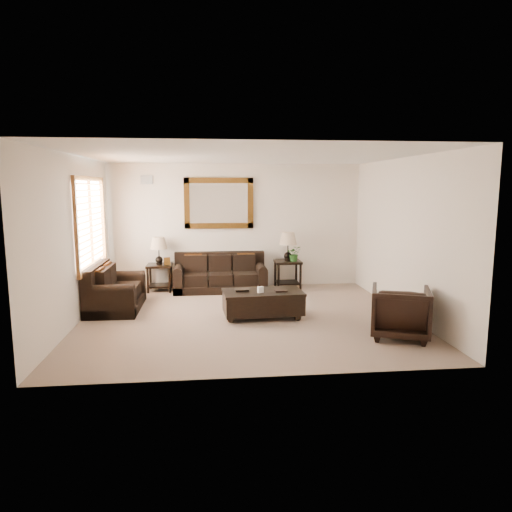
{
  "coord_description": "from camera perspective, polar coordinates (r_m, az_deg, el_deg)",
  "views": [
    {
      "loc": [
        -0.62,
        -7.51,
        2.19
      ],
      "look_at": [
        0.24,
        0.6,
        0.96
      ],
      "focal_mm": 32.0,
      "sensor_mm": 36.0,
      "label": 1
    }
  ],
  "objects": [
    {
      "name": "sofa",
      "position": [
        9.82,
        -4.5,
        -2.62
      ],
      "size": [
        1.95,
        0.84,
        0.8
      ],
      "color": "black",
      "rests_on": "room"
    },
    {
      "name": "end_table_right",
      "position": [
        9.94,
        4.0,
        0.53
      ],
      "size": [
        0.56,
        0.56,
        1.23
      ],
      "color": "black",
      "rests_on": "room"
    },
    {
      "name": "armchair",
      "position": [
        7.05,
        17.58,
        -6.4
      ],
      "size": [
        1.03,
        1.0,
        0.83
      ],
      "primitive_type": "imported",
      "rotation": [
        0.0,
        0.0,
        2.77
      ],
      "color": "black",
      "rests_on": "floor"
    },
    {
      "name": "potted_plant",
      "position": [
        9.88,
        4.8,
        0.1
      ],
      "size": [
        0.33,
        0.36,
        0.26
      ],
      "primitive_type": "imported",
      "rotation": [
        0.0,
        0.0,
        -0.09
      ],
      "color": "#24551D",
      "rests_on": "end_table_right"
    },
    {
      "name": "loveseat",
      "position": [
        8.66,
        -17.45,
        -4.41
      ],
      "size": [
        0.87,
        1.47,
        0.83
      ],
      "rotation": [
        0.0,
        0.0,
        1.57
      ],
      "color": "black",
      "rests_on": "room"
    },
    {
      "name": "mirror",
      "position": [
        9.99,
        -4.66,
        6.59
      ],
      "size": [
        1.5,
        0.06,
        1.1
      ],
      "color": "#482B0E",
      "rests_on": "room"
    },
    {
      "name": "room",
      "position": [
        7.59,
        -1.32,
        2.21
      ],
      "size": [
        5.51,
        5.01,
        2.71
      ],
      "color": "#856D5B",
      "rests_on": "ground"
    },
    {
      "name": "window",
      "position": [
        8.69,
        -19.92,
        3.84
      ],
      "size": [
        0.07,
        1.96,
        1.66
      ],
      "color": "white",
      "rests_on": "room"
    },
    {
      "name": "air_vent",
      "position": [
        10.08,
        -13.52,
        9.25
      ],
      "size": [
        0.25,
        0.02,
        0.18
      ],
      "primitive_type": "cube",
      "color": "#999999",
      "rests_on": "room"
    },
    {
      "name": "coffee_table",
      "position": [
        7.77,
        0.85,
        -5.64
      ],
      "size": [
        1.38,
        0.8,
        0.57
      ],
      "rotation": [
        0.0,
        0.0,
        0.06
      ],
      "color": "black",
      "rests_on": "room"
    },
    {
      "name": "end_table_left",
      "position": [
        9.87,
        -12.02,
        0.0
      ],
      "size": [
        0.52,
        0.52,
        1.15
      ],
      "color": "black",
      "rests_on": "room"
    }
  ]
}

